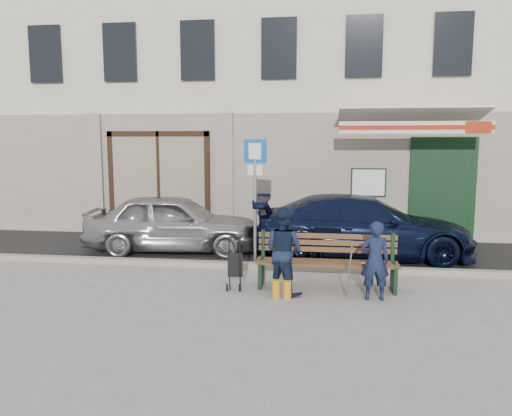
% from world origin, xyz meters
% --- Properties ---
extents(ground, '(80.00, 80.00, 0.00)m').
position_xyz_m(ground, '(0.00, 0.00, 0.00)').
color(ground, '#9E9991').
rests_on(ground, ground).
extents(asphalt_lane, '(60.00, 3.20, 0.01)m').
position_xyz_m(asphalt_lane, '(0.00, 3.10, 0.01)').
color(asphalt_lane, '#282828').
rests_on(asphalt_lane, ground).
extents(curb, '(60.00, 0.18, 0.12)m').
position_xyz_m(curb, '(0.00, 1.50, 0.06)').
color(curb, '#9E9384').
rests_on(curb, ground).
extents(building, '(20.00, 8.27, 10.00)m').
position_xyz_m(building, '(0.01, 8.45, 4.97)').
color(building, beige).
rests_on(building, ground).
extents(car_silver, '(4.03, 1.94, 1.33)m').
position_xyz_m(car_silver, '(-2.18, 2.79, 0.66)').
color(car_silver, '#A9A9AE').
rests_on(car_silver, ground).
extents(car_navy, '(4.77, 2.21, 1.35)m').
position_xyz_m(car_navy, '(2.02, 2.77, 0.68)').
color(car_navy, black).
rests_on(car_navy, ground).
extents(parking_sign, '(0.46, 0.14, 2.54)m').
position_xyz_m(parking_sign, '(-0.18, 1.90, 1.69)').
color(parking_sign, gray).
rests_on(parking_sign, ground).
extents(bench, '(2.40, 1.17, 0.98)m').
position_xyz_m(bench, '(1.21, 0.40, 0.46)').
color(bench, brown).
rests_on(bench, ground).
extents(man, '(0.49, 0.35, 1.27)m').
position_xyz_m(man, '(2.01, -0.12, 0.63)').
color(man, '#151C3A').
rests_on(man, ground).
extents(woman, '(0.89, 0.85, 1.45)m').
position_xyz_m(woman, '(0.56, 0.02, 0.72)').
color(woman, '#141D38').
rests_on(woman, ground).
extents(stroller, '(0.30, 0.39, 0.88)m').
position_xyz_m(stroller, '(-0.29, 0.18, 0.39)').
color(stroller, black).
rests_on(stroller, ground).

